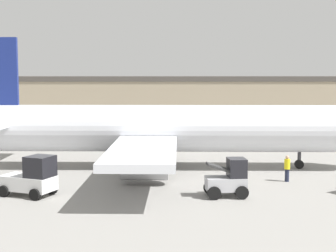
{
  "coord_description": "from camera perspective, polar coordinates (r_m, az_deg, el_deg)",
  "views": [
    {
      "loc": [
        -0.64,
        -40.51,
        7.48
      ],
      "look_at": [
        0.0,
        0.0,
        3.39
      ],
      "focal_mm": 55.0,
      "sensor_mm": 36.0,
      "label": 1
    }
  ],
  "objects": [
    {
      "name": "ground_plane",
      "position": [
        41.2,
        -0.0,
        -4.69
      ],
      "size": [
        400.0,
        400.0,
        0.0
      ],
      "primitive_type": "plane",
      "color": "gray"
    },
    {
      "name": "terminal_building",
      "position": [
        74.97,
        -1.9,
        2.8
      ],
      "size": [
        93.29,
        11.28,
        7.17
      ],
      "color": "gray",
      "rests_on": "ground_plane"
    },
    {
      "name": "airplane",
      "position": [
        40.78,
        -1.25,
        -0.37
      ],
      "size": [
        36.09,
        28.57,
        10.36
      ],
      "rotation": [
        0.0,
        0.0,
        -0.04
      ],
      "color": "silver",
      "rests_on": "ground_plane"
    },
    {
      "name": "ground_crew_worker",
      "position": [
        36.91,
        13.06,
        -4.52
      ],
      "size": [
        0.41,
        0.41,
        1.84
      ],
      "rotation": [
        0.0,
        0.0,
        0.78
      ],
      "color": "#1E2338",
      "rests_on": "ground_plane"
    },
    {
      "name": "belt_loader_truck",
      "position": [
        31.81,
        6.74,
        -5.86
      ],
      "size": [
        2.61,
        1.92,
        2.37
      ],
      "rotation": [
        0.0,
        0.0,
        0.07
      ],
      "color": "#B2B2B7",
      "rests_on": "ground_plane"
    },
    {
      "name": "pushback_tug",
      "position": [
        32.81,
        -14.83,
        -5.57
      ],
      "size": [
        3.7,
        3.02,
        2.53
      ],
      "rotation": [
        0.0,
        0.0,
        -0.41
      ],
      "color": "silver",
      "rests_on": "ground_plane"
    }
  ]
}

